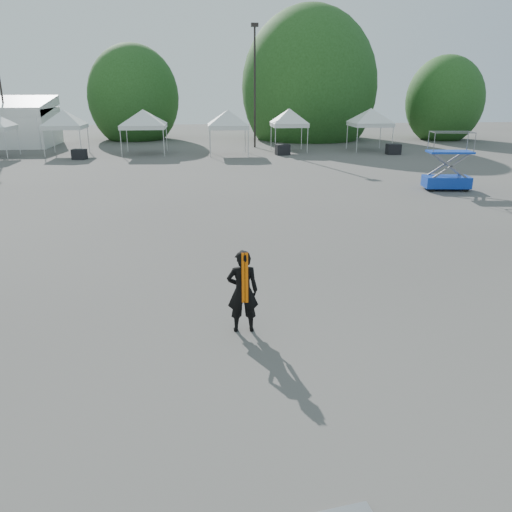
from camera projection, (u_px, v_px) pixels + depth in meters
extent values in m
plane|color=#474442|center=(261.00, 294.00, 12.60)|extent=(120.00, 120.00, 0.00)
cylinder|color=black|center=(0.00, 86.00, 41.30)|extent=(0.16, 0.16, 10.00)
cylinder|color=black|center=(255.00, 89.00, 41.49)|extent=(0.16, 0.16, 9.50)
cube|color=black|center=(255.00, 25.00, 39.91)|extent=(0.60, 0.25, 0.30)
cylinder|color=#382314|center=(136.00, 127.00, 49.14)|extent=(0.36, 0.36, 2.27)
ellipsoid|color=#1F4717|center=(134.00, 98.00, 48.24)|extent=(4.16, 4.16, 4.78)
cylinder|color=#382314|center=(308.00, 124.00, 49.73)|extent=(0.36, 0.36, 2.80)
ellipsoid|color=#1F4717|center=(309.00, 88.00, 48.62)|extent=(5.12, 5.12, 5.89)
cylinder|color=#382314|center=(441.00, 128.00, 49.20)|extent=(0.36, 0.36, 2.10)
ellipsoid|color=#1F4717|center=(444.00, 101.00, 48.36)|extent=(3.84, 3.84, 4.42)
cylinder|color=silver|center=(6.00, 145.00, 35.58)|extent=(0.06, 0.06, 2.00)
cylinder|color=silver|center=(19.00, 141.00, 38.09)|extent=(0.06, 0.06, 2.00)
cylinder|color=silver|center=(43.00, 143.00, 36.64)|extent=(0.06, 0.06, 2.00)
cylinder|color=silver|center=(81.00, 143.00, 36.90)|extent=(0.06, 0.06, 2.00)
cylinder|color=silver|center=(54.00, 140.00, 39.15)|extent=(0.06, 0.06, 2.00)
cylinder|color=silver|center=(88.00, 139.00, 39.41)|extent=(0.06, 0.06, 2.00)
cube|color=silver|center=(65.00, 127.00, 37.68)|extent=(2.87, 2.87, 0.30)
pyramid|color=silver|center=(63.00, 110.00, 37.27)|extent=(4.05, 4.05, 1.10)
cylinder|color=silver|center=(121.00, 143.00, 36.76)|extent=(0.06, 0.06, 2.00)
cylinder|color=silver|center=(164.00, 143.00, 37.06)|extent=(0.06, 0.06, 2.00)
cylinder|color=silver|center=(127.00, 139.00, 39.70)|extent=(0.06, 0.06, 2.00)
cylinder|color=silver|center=(167.00, 139.00, 40.00)|extent=(0.06, 0.06, 2.00)
cube|color=silver|center=(144.00, 126.00, 38.03)|extent=(3.32, 3.32, 0.30)
pyramid|color=silver|center=(143.00, 109.00, 37.63)|extent=(4.70, 4.70, 1.10)
cylinder|color=silver|center=(210.00, 143.00, 36.61)|extent=(0.06, 0.06, 2.00)
cylinder|color=silver|center=(248.00, 143.00, 36.87)|extent=(0.06, 0.06, 2.00)
cylinder|color=silver|center=(210.00, 140.00, 39.24)|extent=(0.06, 0.06, 2.00)
cylinder|color=silver|center=(245.00, 139.00, 39.51)|extent=(0.06, 0.06, 2.00)
cube|color=silver|center=(228.00, 127.00, 37.71)|extent=(3.00, 3.00, 0.30)
pyramid|color=silver|center=(228.00, 110.00, 37.30)|extent=(4.24, 4.24, 1.10)
cylinder|color=silver|center=(275.00, 140.00, 38.68)|extent=(0.06, 0.06, 2.00)
cylinder|color=silver|center=(308.00, 140.00, 38.92)|extent=(0.06, 0.06, 2.00)
cylinder|color=silver|center=(271.00, 137.00, 41.07)|extent=(0.06, 0.06, 2.00)
cylinder|color=silver|center=(302.00, 137.00, 41.31)|extent=(0.06, 0.06, 2.00)
cube|color=silver|center=(289.00, 125.00, 39.65)|extent=(2.74, 2.74, 0.30)
pyramid|color=silver|center=(289.00, 108.00, 39.24)|extent=(3.88, 3.88, 1.10)
cylinder|color=silver|center=(357.00, 140.00, 38.99)|extent=(0.06, 0.06, 2.00)
cylinder|color=silver|center=(392.00, 140.00, 39.27)|extent=(0.06, 0.06, 2.00)
cylinder|color=silver|center=(347.00, 137.00, 41.69)|extent=(0.06, 0.06, 2.00)
cylinder|color=silver|center=(380.00, 136.00, 41.96)|extent=(0.06, 0.06, 2.00)
cube|color=silver|center=(370.00, 124.00, 40.13)|extent=(3.06, 3.06, 0.30)
pyramid|color=silver|center=(371.00, 108.00, 39.72)|extent=(4.33, 4.33, 1.10)
imported|color=black|center=(243.00, 291.00, 10.45)|extent=(0.67, 0.44, 1.82)
cube|color=#F86404|center=(243.00, 278.00, 10.17)|extent=(0.15, 0.02, 1.09)
cube|color=#0B1C93|center=(446.00, 182.00, 25.16)|extent=(2.35, 1.38, 0.56)
cube|color=#0B1C93|center=(450.00, 152.00, 24.68)|extent=(2.25, 1.32, 0.09)
cylinder|color=black|center=(432.00, 188.00, 24.82)|extent=(0.35, 0.18, 0.33)
cylinder|color=black|center=(466.00, 188.00, 24.78)|extent=(0.35, 0.18, 0.33)
cylinder|color=black|center=(426.00, 185.00, 25.70)|extent=(0.35, 0.18, 0.33)
cylinder|color=black|center=(459.00, 185.00, 25.66)|extent=(0.35, 0.18, 0.33)
cube|color=black|center=(79.00, 154.00, 35.75)|extent=(1.06, 0.90, 0.72)
cube|color=black|center=(283.00, 150.00, 38.06)|extent=(1.13, 0.93, 0.80)
cube|color=black|center=(393.00, 149.00, 38.37)|extent=(1.03, 0.81, 0.79)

